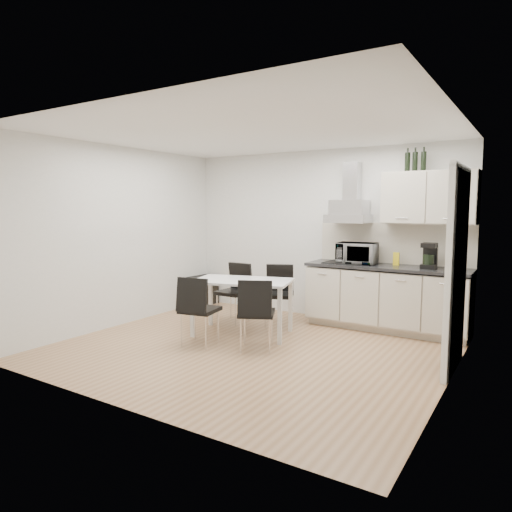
{
  "coord_description": "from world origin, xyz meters",
  "views": [
    {
      "loc": [
        2.94,
        -4.58,
        1.72
      ],
      "look_at": [
        -0.15,
        0.36,
        1.1
      ],
      "focal_mm": 32.0,
      "sensor_mm": 36.0,
      "label": 1
    }
  ],
  "objects_px": {
    "chair_near_left": "(200,311)",
    "chair_near_right": "(257,314)",
    "kitchenette": "(390,272)",
    "floor_speaker": "(248,299)",
    "chair_far_left": "(233,293)",
    "dining_table": "(242,286)",
    "guitar_amp": "(202,290)",
    "chair_far_right": "(278,296)"
  },
  "relations": [
    {
      "from": "dining_table",
      "to": "floor_speaker",
      "type": "distance_m",
      "value": 1.73
    },
    {
      "from": "chair_near_right",
      "to": "floor_speaker",
      "type": "relative_size",
      "value": 3.09
    },
    {
      "from": "guitar_amp",
      "to": "chair_near_right",
      "type": "bearing_deg",
      "value": -31.35
    },
    {
      "from": "kitchenette",
      "to": "chair_far_left",
      "type": "relative_size",
      "value": 2.86
    },
    {
      "from": "kitchenette",
      "to": "chair_near_left",
      "type": "height_order",
      "value": "kitchenette"
    },
    {
      "from": "chair_near_left",
      "to": "floor_speaker",
      "type": "relative_size",
      "value": 3.09
    },
    {
      "from": "dining_table",
      "to": "chair_far_right",
      "type": "bearing_deg",
      "value": 59.45
    },
    {
      "from": "guitar_amp",
      "to": "dining_table",
      "type": "bearing_deg",
      "value": -29.63
    },
    {
      "from": "dining_table",
      "to": "chair_far_left",
      "type": "xyz_separation_m",
      "value": [
        -0.49,
        0.48,
        -0.22
      ]
    },
    {
      "from": "chair_near_right",
      "to": "chair_far_left",
      "type": "bearing_deg",
      "value": 111.16
    },
    {
      "from": "chair_far_left",
      "to": "floor_speaker",
      "type": "relative_size",
      "value": 3.09
    },
    {
      "from": "chair_near_left",
      "to": "guitar_amp",
      "type": "relative_size",
      "value": 1.37
    },
    {
      "from": "chair_near_left",
      "to": "guitar_amp",
      "type": "xyz_separation_m",
      "value": [
        -1.48,
        1.87,
        -0.18
      ]
    },
    {
      "from": "chair_near_left",
      "to": "chair_near_right",
      "type": "relative_size",
      "value": 1.0
    },
    {
      "from": "chair_far_left",
      "to": "chair_far_right",
      "type": "height_order",
      "value": "same"
    },
    {
      "from": "kitchenette",
      "to": "dining_table",
      "type": "relative_size",
      "value": 1.74
    },
    {
      "from": "kitchenette",
      "to": "floor_speaker",
      "type": "relative_size",
      "value": 8.84
    },
    {
      "from": "dining_table",
      "to": "floor_speaker",
      "type": "height_order",
      "value": "dining_table"
    },
    {
      "from": "kitchenette",
      "to": "floor_speaker",
      "type": "bearing_deg",
      "value": 176.18
    },
    {
      "from": "dining_table",
      "to": "kitchenette",
      "type": "bearing_deg",
      "value": 22.04
    },
    {
      "from": "chair_far_right",
      "to": "guitar_amp",
      "type": "bearing_deg",
      "value": -38.26
    },
    {
      "from": "chair_near_left",
      "to": "chair_near_right",
      "type": "height_order",
      "value": "same"
    },
    {
      "from": "chair_far_left",
      "to": "chair_far_right",
      "type": "bearing_deg",
      "value": -162.54
    },
    {
      "from": "chair_far_left",
      "to": "guitar_amp",
      "type": "bearing_deg",
      "value": -29.29
    },
    {
      "from": "chair_near_right",
      "to": "guitar_amp",
      "type": "bearing_deg",
      "value": 117.24
    },
    {
      "from": "chair_far_right",
      "to": "chair_near_left",
      "type": "height_order",
      "value": "same"
    },
    {
      "from": "chair_far_left",
      "to": "dining_table",
      "type": "bearing_deg",
      "value": 137.29
    },
    {
      "from": "dining_table",
      "to": "chair_far_right",
      "type": "height_order",
      "value": "chair_far_right"
    },
    {
      "from": "kitchenette",
      "to": "chair_far_right",
      "type": "height_order",
      "value": "kitchenette"
    },
    {
      "from": "chair_near_right",
      "to": "kitchenette",
      "type": "bearing_deg",
      "value": 31.43
    },
    {
      "from": "chair_far_left",
      "to": "guitar_amp",
      "type": "relative_size",
      "value": 1.37
    },
    {
      "from": "dining_table",
      "to": "chair_near_right",
      "type": "xyz_separation_m",
      "value": [
        0.52,
        -0.47,
        -0.22
      ]
    },
    {
      "from": "kitchenette",
      "to": "floor_speaker",
      "type": "distance_m",
      "value": 2.57
    },
    {
      "from": "dining_table",
      "to": "chair_near_right",
      "type": "relative_size",
      "value": 1.64
    },
    {
      "from": "dining_table",
      "to": "chair_far_left",
      "type": "bearing_deg",
      "value": 120.2
    },
    {
      "from": "dining_table",
      "to": "chair_near_left",
      "type": "bearing_deg",
      "value": -119.69
    },
    {
      "from": "kitchenette",
      "to": "chair_far_right",
      "type": "distance_m",
      "value": 1.61
    },
    {
      "from": "kitchenette",
      "to": "dining_table",
      "type": "height_order",
      "value": "kitchenette"
    },
    {
      "from": "guitar_amp",
      "to": "chair_far_left",
      "type": "bearing_deg",
      "value": -25.12
    },
    {
      "from": "chair_far_left",
      "to": "chair_near_right",
      "type": "distance_m",
      "value": 1.39
    },
    {
      "from": "chair_near_left",
      "to": "chair_near_right",
      "type": "distance_m",
      "value": 0.73
    },
    {
      "from": "kitchenette",
      "to": "dining_table",
      "type": "xyz_separation_m",
      "value": [
        -1.63,
        -1.26,
        -0.17
      ]
    }
  ]
}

